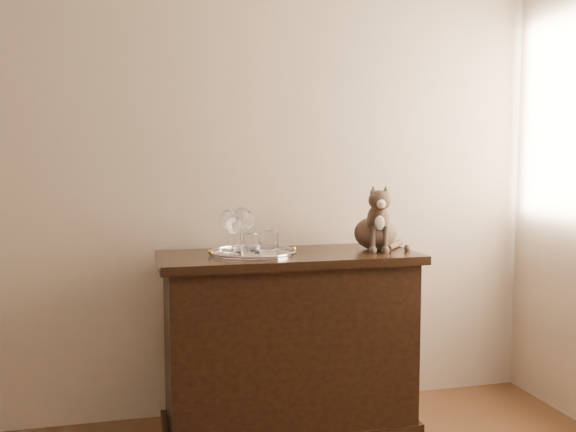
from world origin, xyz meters
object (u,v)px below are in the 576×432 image
wine_glass_c (234,235)px  tumbler_c (269,241)px  sideboard (289,343)px  wine_glass_a (228,230)px  cat (375,217)px  tumbler_b (250,245)px  wine_glass_b (247,230)px  tray (253,253)px  wine_glass_d (241,230)px

wine_glass_c → tumbler_c: size_ratio=1.84×
sideboard → wine_glass_a: (-0.27, 0.08, 0.53)m
cat → tumbler_c: bearing=-167.6°
cat → wine_glass_c: bearing=-162.2°
sideboard → tumbler_b: 0.53m
wine_glass_b → cat: cat is taller
tray → tumbler_c: (0.08, 0.02, 0.05)m
tray → wine_glass_b: wine_glass_b is taller
wine_glass_d → cat: cat is taller
wine_glass_b → tumbler_b: 0.20m
wine_glass_a → cat: (0.71, -0.06, 0.05)m
tray → wine_glass_d: wine_glass_d is taller
tumbler_c → wine_glass_c: bearing=-160.3°
sideboard → wine_glass_b: bearing=146.4°
wine_glass_b → cat: (0.61, -0.09, 0.06)m
tray → tumbler_b: (-0.03, -0.09, 0.05)m
tumbler_c → cat: cat is taller
wine_glass_a → tumbler_c: 0.20m
tray → cat: cat is taller
wine_glass_b → tumbler_c: bearing=-44.0°
wine_glass_c → tumbler_c: wine_glass_c is taller
sideboard → wine_glass_c: (-0.26, -0.03, 0.52)m
wine_glass_a → wine_glass_b: 0.10m
tray → cat: 0.63m
sideboard → tumbler_c: 0.49m
wine_glass_b → tray: bearing=-86.2°
wine_glass_c → wine_glass_a: bearing=94.4°
tumbler_b → tumbler_c: tumbler_b is taller
wine_glass_c → sideboard: bearing=7.1°
tray → wine_glass_d: 0.12m
sideboard → tumbler_c: bearing=160.4°
wine_glass_d → tumbler_b: bearing=-76.5°
tumbler_b → cat: (0.64, 0.10, 0.10)m
sideboard → wine_glass_a: 0.60m
sideboard → wine_glass_b: wine_glass_b is taller
wine_glass_c → wine_glass_d: (0.04, 0.05, 0.02)m
wine_glass_b → tumbler_b: bearing=-96.5°
sideboard → wine_glass_c: size_ratio=6.67×
wine_glass_c → tumbler_b: (0.07, -0.05, -0.04)m
sideboard → wine_glass_d: 0.58m
cat → tray: bearing=-165.6°
wine_glass_b → cat: 0.62m
wine_glass_b → wine_glass_c: wine_glass_b is taller
sideboard → tumbler_b: size_ratio=12.09×
tray → wine_glass_d: size_ratio=1.90×
tray → tumbler_c: tumbler_c is taller
tumbler_b → tumbler_c: 0.16m
wine_glass_c → cat: (0.70, 0.06, 0.06)m
sideboard → cat: cat is taller
cat → wine_glass_b: bearing=-175.3°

